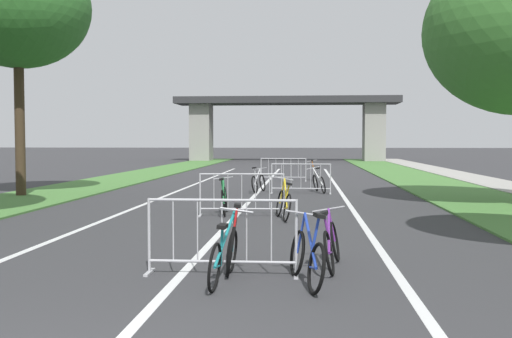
% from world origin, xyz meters
% --- Properties ---
extents(grass_verge_left, '(3.26, 60.23, 0.05)m').
position_xyz_m(grass_verge_left, '(-7.01, 24.64, 0.03)').
color(grass_verge_left, '#477A38').
rests_on(grass_verge_left, ground).
extents(grass_verge_right, '(3.26, 60.23, 0.05)m').
position_xyz_m(grass_verge_right, '(7.01, 24.64, 0.03)').
color(grass_verge_right, '#477A38').
rests_on(grass_verge_right, ground).
extents(sidewalk_path_right, '(2.07, 60.23, 0.08)m').
position_xyz_m(sidewalk_path_right, '(9.67, 24.64, 0.04)').
color(sidewalk_path_right, '#9E9B93').
rests_on(sidewalk_path_right, ground).
extents(lane_stripe_center, '(0.14, 34.85, 0.01)m').
position_xyz_m(lane_stripe_center, '(0.00, 17.42, 0.00)').
color(lane_stripe_center, silver).
rests_on(lane_stripe_center, ground).
extents(lane_stripe_right_lane, '(0.14, 34.85, 0.01)m').
position_xyz_m(lane_stripe_right_lane, '(2.96, 17.42, 0.00)').
color(lane_stripe_right_lane, silver).
rests_on(lane_stripe_right_lane, ground).
extents(lane_stripe_left_lane, '(0.14, 34.85, 0.01)m').
position_xyz_m(lane_stripe_left_lane, '(-2.96, 17.42, 0.00)').
color(lane_stripe_left_lane, silver).
rests_on(lane_stripe_left_lane, ground).
extents(overpass_bridge, '(19.96, 3.93, 5.75)m').
position_xyz_m(overpass_bridge, '(0.00, 49.78, 4.04)').
color(overpass_bridge, '#2D2D30').
rests_on(overpass_bridge, ground).
extents(tree_left_oak_near, '(4.68, 4.68, 8.19)m').
position_xyz_m(tree_left_oak_near, '(-7.65, 15.01, 6.18)').
color(tree_left_oak_near, '#3D2D1E').
rests_on(tree_left_oak_near, ground).
extents(crowd_barrier_nearest, '(2.10, 0.46, 1.05)m').
position_xyz_m(crowd_barrier_nearest, '(0.55, 4.29, 0.52)').
color(crowd_barrier_nearest, '#ADADB2').
rests_on(crowd_barrier_nearest, ground).
extents(crowd_barrier_second, '(2.12, 0.56, 1.05)m').
position_xyz_m(crowd_barrier_second, '(0.15, 10.58, 0.52)').
color(crowd_barrier_second, '#ADADB2').
rests_on(crowd_barrier_second, ground).
extents(crowd_barrier_third, '(2.11, 0.50, 1.05)m').
position_xyz_m(crowd_barrier_third, '(1.54, 16.87, 0.52)').
color(crowd_barrier_third, '#ADADB2').
rests_on(crowd_barrier_third, ground).
extents(crowd_barrier_fourth, '(2.10, 0.46, 1.05)m').
position_xyz_m(crowd_barrier_fourth, '(0.70, 23.16, 0.52)').
color(crowd_barrier_fourth, '#ADADB2').
rests_on(crowd_barrier_fourth, ground).
extents(bicycle_blue_0, '(0.55, 1.61, 0.95)m').
position_xyz_m(bicycle_blue_0, '(1.72, 3.81, 0.36)').
color(bicycle_blue_0, black).
rests_on(bicycle_blue_0, ground).
extents(bicycle_teal_1, '(0.43, 1.69, 0.91)m').
position_xyz_m(bicycle_teal_1, '(0.64, 3.86, 0.35)').
color(bicycle_teal_1, black).
rests_on(bicycle_teal_1, ground).
extents(bicycle_white_2, '(0.71, 1.69, 0.92)m').
position_xyz_m(bicycle_white_2, '(2.17, 17.41, 0.35)').
color(bicycle_white_2, black).
rests_on(bicycle_white_2, ground).
extents(bicycle_red_3, '(0.51, 1.71, 0.95)m').
position_xyz_m(bicycle_red_3, '(0.65, 4.66, 0.38)').
color(bicycle_red_3, black).
rests_on(bicycle_red_3, ground).
extents(bicycle_green_4, '(0.51, 1.73, 0.93)m').
position_xyz_m(bicycle_green_4, '(-0.33, 10.93, 0.38)').
color(bicycle_green_4, black).
rests_on(bicycle_green_4, ground).
extents(bicycle_silver_5, '(0.51, 1.62, 0.92)m').
position_xyz_m(bicycle_silver_5, '(0.03, 17.25, 0.35)').
color(bicycle_silver_5, black).
rests_on(bicycle_silver_5, ground).
extents(bicycle_purple_6, '(0.49, 1.60, 0.87)m').
position_xyz_m(bicycle_purple_6, '(2.07, 4.82, 0.35)').
color(bicycle_purple_6, black).
rests_on(bicycle_purple_6, ground).
extents(bicycle_yellow_7, '(0.49, 1.65, 0.97)m').
position_xyz_m(bicycle_yellow_7, '(1.19, 10.08, 0.37)').
color(bicycle_yellow_7, black).
rests_on(bicycle_yellow_7, ground).
extents(bicycle_orange_8, '(0.48, 1.68, 0.97)m').
position_xyz_m(bicycle_orange_8, '(2.11, 23.72, 0.38)').
color(bicycle_orange_8, black).
rests_on(bicycle_orange_8, ground).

